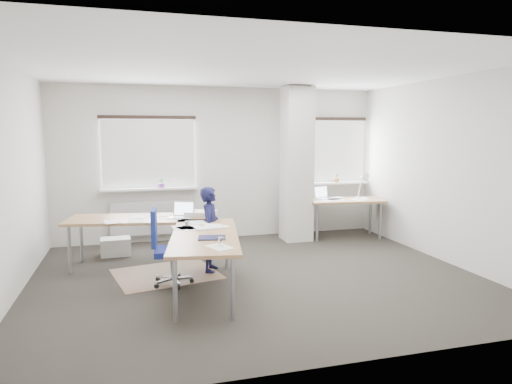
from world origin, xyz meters
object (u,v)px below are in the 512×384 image
object	(u,v)px
desk_side	(345,201)
task_chair	(169,264)
desk_main	(172,228)
person	(211,229)

from	to	relation	value
desk_side	task_chair	bearing A→B (deg)	-143.22
desk_main	task_chair	world-z (taller)	task_chair
task_chair	person	xyz separation A→B (m)	(0.63, 0.45, 0.33)
desk_main	desk_side	bearing A→B (deg)	35.01
desk_side	person	bearing A→B (deg)	-144.92
task_chair	person	distance (m)	0.84
desk_main	task_chair	bearing A→B (deg)	-94.04
person	desk_side	bearing A→B (deg)	-44.59
task_chair	person	world-z (taller)	person
desk_main	task_chair	xyz separation A→B (m)	(-0.07, -0.30, -0.41)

